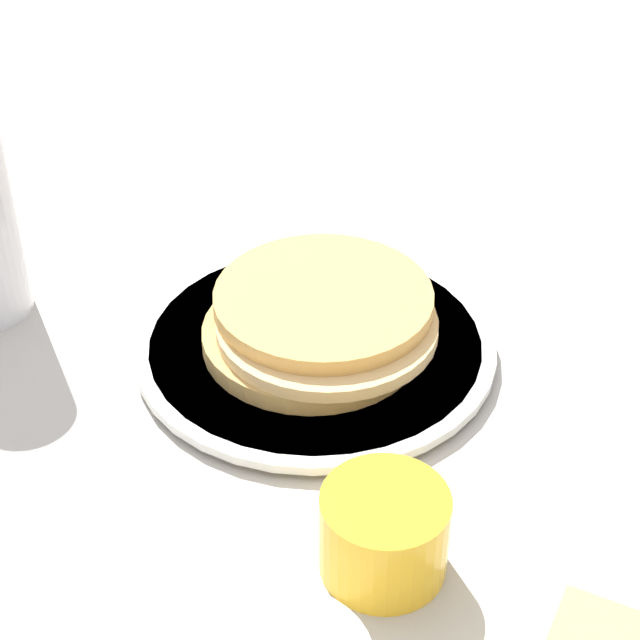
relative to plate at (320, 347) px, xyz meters
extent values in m
plane|color=#BCB7AD|center=(0.01, 0.00, -0.01)|extent=(4.00, 4.00, 0.00)
cylinder|color=silver|center=(0.00, 0.00, 0.00)|extent=(0.25, 0.25, 0.01)
cylinder|color=silver|center=(0.00, 0.00, 0.00)|extent=(0.27, 0.27, 0.01)
cylinder|color=tan|center=(0.00, 0.01, 0.01)|extent=(0.16, 0.16, 0.01)
cylinder|color=#E1B977|center=(0.00, -0.01, 0.02)|extent=(0.16, 0.16, 0.01)
cylinder|color=#DAA556|center=(0.01, 0.00, 0.04)|extent=(0.16, 0.16, 0.01)
cylinder|color=yellow|center=(-0.15, -0.15, 0.02)|extent=(0.08, 0.08, 0.06)
camera|label=1|loc=(-0.53, -0.36, 0.50)|focal=60.00mm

